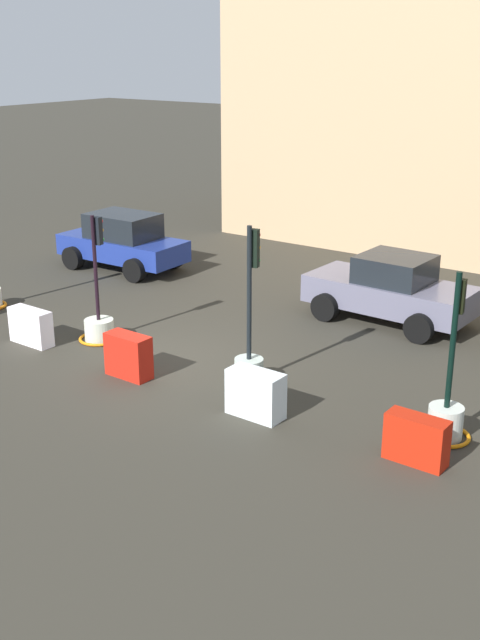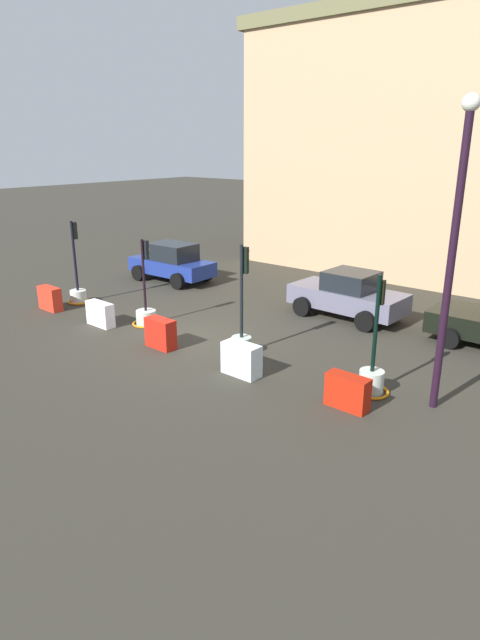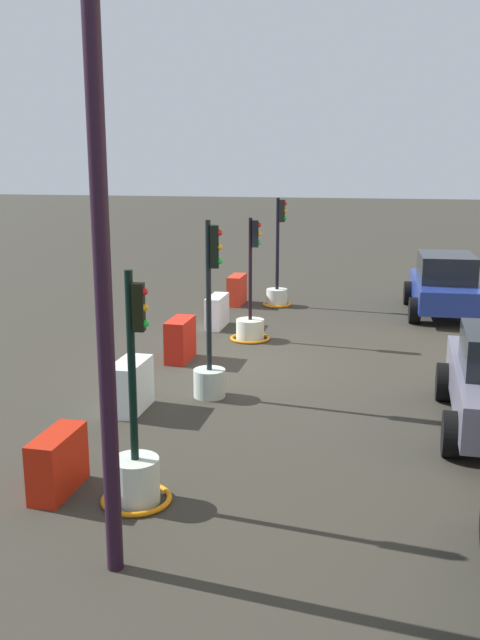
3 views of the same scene
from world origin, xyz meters
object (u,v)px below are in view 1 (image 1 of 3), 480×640
traffic_light_3 (446,413)px  car_grey_saloon (391,289)px  construction_barrier_2 (128,356)px  traffic_light_1 (99,322)px  traffic_light_2 (250,349)px  construction_barrier_3 (256,394)px  construction_barrier_4 (416,440)px  car_blue_estate (123,242)px  construction_barrier_1 (31,327)px

traffic_light_3 → car_grey_saloon: size_ratio=0.73×
car_grey_saloon → construction_barrier_2: bearing=-114.7°
traffic_light_1 → car_grey_saloon: traffic_light_1 is taller
traffic_light_2 → construction_barrier_3: bearing=-51.1°
construction_barrier_2 → traffic_light_2: bearing=28.4°
traffic_light_1 → traffic_light_3: (8.15, 0.02, 0.02)m
traffic_light_2 → construction_barrier_2: (-2.15, -1.16, -0.25)m
construction_barrier_2 → car_grey_saloon: (2.82, 6.12, 0.35)m
traffic_light_1 → construction_barrier_4: 8.14m
car_blue_estate → car_grey_saloon: (8.45, 0.27, -0.03)m
car_blue_estate → car_grey_saloon: size_ratio=0.97×
traffic_light_1 → construction_barrier_1: 1.50m
traffic_light_1 → construction_barrier_1: bearing=-135.4°
traffic_light_1 → construction_barrier_1: traffic_light_1 is taller
traffic_light_3 → construction_barrier_2: traffic_light_3 is taller
construction_barrier_2 → construction_barrier_3: (3.08, -0.00, -0.01)m
construction_barrier_1 → car_grey_saloon: bearing=45.8°
traffic_light_2 → construction_barrier_3: size_ratio=3.02×
traffic_light_1 → construction_barrier_3: size_ratio=2.73×
car_blue_estate → construction_barrier_1: bearing=-65.6°
car_grey_saloon → traffic_light_3: bearing=-55.8°
construction_barrier_3 → construction_barrier_4: bearing=2.0°
traffic_light_1 → construction_barrier_3: (5.05, -1.15, 0.00)m
traffic_light_2 → car_blue_estate: 9.08m
construction_barrier_2 → construction_barrier_3: construction_barrier_2 is taller
traffic_light_3 → construction_barrier_4: 1.08m
traffic_light_1 → construction_barrier_2: size_ratio=2.94×
construction_barrier_4 → traffic_light_1: bearing=172.6°
car_blue_estate → car_grey_saloon: bearing=1.8°
construction_barrier_3 → car_grey_saloon: car_grey_saloon is taller
construction_barrier_3 → car_grey_saloon: size_ratio=0.26×
traffic_light_1 → car_grey_saloon: bearing=46.0°
traffic_light_1 → construction_barrier_2: traffic_light_1 is taller
traffic_light_3 → traffic_light_1: bearing=-179.8°
construction_barrier_2 → car_blue_estate: (-5.64, 5.84, 0.38)m
car_grey_saloon → construction_barrier_4: bearing=-61.3°
traffic_light_2 → construction_barrier_1: traffic_light_2 is taller
construction_barrier_4 → car_blue_estate: size_ratio=0.26×
traffic_light_2 → car_grey_saloon: size_ratio=0.79×
construction_barrier_2 → car_blue_estate: bearing=134.0°
traffic_light_1 → construction_barrier_4: bearing=-7.4°
construction_barrier_4 → car_grey_saloon: size_ratio=0.25×
construction_barrier_1 → traffic_light_2: bearing=11.5°
traffic_light_1 → car_blue_estate: bearing=128.0°
traffic_light_1 → traffic_light_3: bearing=0.2°
construction_barrier_4 → car_blue_estate: 13.08m
traffic_light_3 → construction_barrier_2: bearing=-169.2°
traffic_light_1 → traffic_light_2: 4.12m
construction_barrier_1 → construction_barrier_3: construction_barrier_3 is taller
construction_barrier_1 → car_blue_estate: bearing=114.4°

